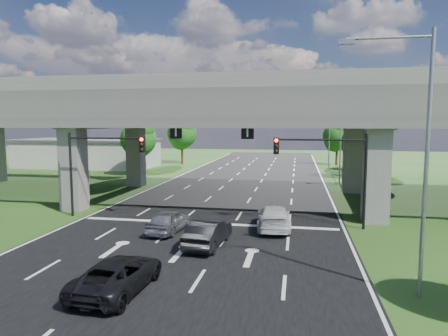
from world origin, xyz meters
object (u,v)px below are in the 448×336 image
(car_dark, at_px, (208,233))
(car_trailing, at_px, (118,275))
(signal_left, at_px, (98,159))
(signal_right, at_px, (330,162))
(car_white, at_px, (274,217))
(car_silver, at_px, (169,221))
(streetlight_far, at_px, (337,131))
(streetlight_near, at_px, (416,144))
(streetlight_beyond, at_px, (327,129))

(car_dark, distance_m, car_trailing, 6.73)
(signal_left, bearing_deg, signal_right, 0.00)
(signal_right, distance_m, car_white, 4.90)
(car_dark, height_order, car_white, car_dark)
(signal_left, distance_m, car_silver, 7.53)
(streetlight_far, xyz_separation_m, car_silver, (-11.90, -22.95, -5.13))
(streetlight_near, relative_size, car_dark, 2.27)
(streetlight_near, height_order, car_silver, streetlight_near)
(streetlight_near, bearing_deg, car_silver, 149.34)
(streetlight_near, relative_size, car_white, 2.00)
(car_white, height_order, car_trailing, car_white)
(signal_left, relative_size, car_white, 1.20)
(car_silver, relative_size, car_dark, 0.91)
(signal_right, distance_m, car_trailing, 14.95)
(signal_right, distance_m, streetlight_beyond, 36.17)
(car_dark, bearing_deg, signal_right, -136.90)
(car_silver, distance_m, car_dark, 3.76)
(streetlight_near, height_order, car_white, streetlight_near)
(car_silver, distance_m, car_white, 6.55)
(car_silver, bearing_deg, streetlight_beyond, -101.84)
(signal_left, relative_size, streetlight_beyond, 0.60)
(streetlight_far, height_order, car_silver, streetlight_far)
(streetlight_beyond, distance_m, car_trailing, 49.15)
(streetlight_far, relative_size, streetlight_beyond, 1.00)
(signal_left, distance_m, streetlight_far, 26.95)
(streetlight_beyond, bearing_deg, car_white, -98.68)
(car_dark, bearing_deg, streetlight_beyond, -97.07)
(car_dark, bearing_deg, car_silver, -32.37)
(streetlight_beyond, distance_m, car_white, 37.77)
(streetlight_near, relative_size, streetlight_far, 1.00)
(car_white, bearing_deg, car_trailing, 58.87)
(streetlight_beyond, distance_m, car_silver, 41.05)
(car_dark, bearing_deg, car_white, -122.47)
(streetlight_near, distance_m, streetlight_beyond, 46.00)
(streetlight_near, bearing_deg, signal_left, 150.98)
(streetlight_far, bearing_deg, car_silver, -117.41)
(streetlight_far, bearing_deg, signal_right, -96.47)
(streetlight_beyond, xyz_separation_m, car_white, (-5.65, -37.00, -5.09))
(signal_right, height_order, streetlight_near, streetlight_near)
(signal_right, height_order, streetlight_beyond, streetlight_beyond)
(streetlight_far, xyz_separation_m, car_dark, (-8.91, -25.24, -5.09))
(signal_left, bearing_deg, car_dark, -29.90)
(streetlight_far, height_order, car_dark, streetlight_far)
(car_dark, xyz_separation_m, car_trailing, (-2.21, -6.36, -0.06))
(streetlight_beyond, bearing_deg, car_dark, -102.19)
(streetlight_beyond, bearing_deg, streetlight_near, -90.00)
(signal_left, relative_size, car_dark, 1.36)
(streetlight_beyond, height_order, car_silver, streetlight_beyond)
(signal_left, distance_m, car_trailing, 13.84)
(signal_right, relative_size, car_silver, 1.49)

